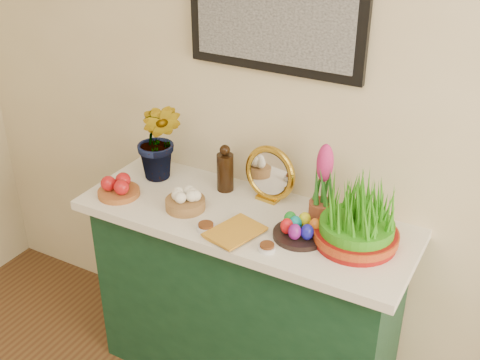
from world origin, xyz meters
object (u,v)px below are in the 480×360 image
mirror (270,174)px  wheatgrass_sabzeh (358,217)px  book (221,224)px  hyacinth_green (158,128)px  sideboard (245,302)px

mirror → wheatgrass_sabzeh: (0.44, -0.15, -0.00)m
mirror → book: (-0.07, -0.29, -0.10)m
wheatgrass_sabzeh → mirror: bearing=161.5°
book → wheatgrass_sabzeh: 0.54m
hyacinth_green → wheatgrass_sabzeh: bearing=-15.5°
mirror → book: bearing=-103.4°
hyacinth_green → wheatgrass_sabzeh: (0.95, -0.08, -0.13)m
mirror → sideboard: bearing=-100.7°
sideboard → mirror: bearing=79.3°
mirror → wheatgrass_sabzeh: 0.46m
wheatgrass_sabzeh → hyacinth_green: bearing=175.3°
wheatgrass_sabzeh → book: bearing=-163.9°
hyacinth_green → wheatgrass_sabzeh: hyacinth_green is taller
sideboard → wheatgrass_sabzeh: (0.46, 0.01, 0.58)m
book → wheatgrass_sabzeh: wheatgrass_sabzeh is taller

